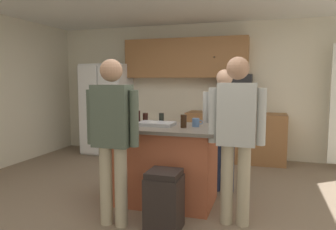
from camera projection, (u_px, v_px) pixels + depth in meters
name	position (u px, v px, depth m)	size (l,w,h in m)	color
floor	(163.00, 207.00, 3.76)	(7.04, 7.04, 0.00)	#7F6B56
back_wall	(207.00, 90.00, 6.28)	(6.40, 0.10, 2.60)	beige
cabinet_run_upper	(185.00, 58.00, 6.14)	(2.40, 0.38, 0.75)	#936038
cabinet_run_lower	(235.00, 137.00, 5.89)	(1.80, 0.63, 0.90)	#936038
refrigerator	(107.00, 109.00, 6.52)	(0.89, 0.76, 1.82)	white
microwave_over_range	(236.00, 83.00, 5.80)	(0.56, 0.40, 0.32)	black
kitchen_island	(161.00, 163.00, 3.89)	(1.43, 0.86, 0.95)	#AD5638
person_elder_center	(236.00, 129.00, 3.21)	(0.57, 0.23, 1.73)	tan
person_guest_left	(112.00, 131.00, 3.20)	(0.57, 0.23, 1.71)	tan
person_guest_by_door	(224.00, 122.00, 4.21)	(0.57, 0.22, 1.64)	#232D4C
glass_short_whisky	(161.00, 118.00, 4.08)	(0.06, 0.06, 0.13)	black
mug_blue_stoneware	(196.00, 122.00, 3.77)	(0.13, 0.09, 0.10)	#4C6B99
glass_stout_tall	(145.00, 118.00, 4.16)	(0.07, 0.07, 0.12)	black
glass_dark_ale	(184.00, 121.00, 3.69)	(0.07, 0.07, 0.15)	black
tumbler_amber	(121.00, 118.00, 4.02)	(0.07, 0.07, 0.15)	black
glass_pilsner	(138.00, 117.00, 4.03)	(0.06, 0.06, 0.17)	black
serving_tray	(156.00, 124.00, 3.87)	(0.44, 0.30, 0.04)	#B7B7BC
trash_bin	(164.00, 201.00, 3.16)	(0.34, 0.34, 0.61)	black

